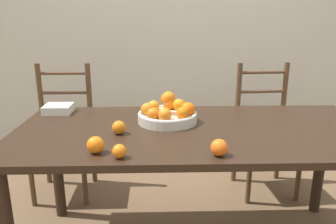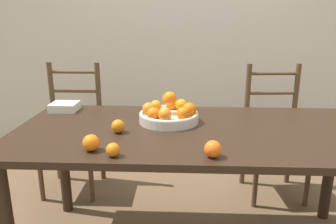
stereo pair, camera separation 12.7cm
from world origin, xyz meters
The scene contains 10 objects.
wall_back centered at (0.00, 1.46, 1.30)m, with size 8.00×0.06×2.60m.
dining_table centered at (0.00, 0.00, 0.67)m, with size 1.97×0.91×0.76m.
fruit_bowl centered at (-0.16, 0.11, 0.81)m, with size 0.34×0.34×0.18m.
orange_loose_0 centered at (-0.42, -0.08, 0.80)m, with size 0.07×0.07×0.07m.
orange_loose_1 centered at (-0.49, -0.32, 0.80)m, with size 0.08×0.08×0.08m.
orange_loose_2 centered at (0.05, -0.37, 0.80)m, with size 0.07×0.07×0.07m.
orange_loose_3 centered at (-0.38, -0.38, 0.79)m, with size 0.06×0.06×0.06m.
chair_left centered at (-0.95, 0.72, 0.47)m, with size 0.42×0.40×1.00m.
chair_right centered at (0.62, 0.72, 0.47)m, with size 0.45×0.43×1.00m.
book_stack centered at (-0.84, 0.32, 0.79)m, with size 0.17×0.15×0.05m.
Camera 2 is at (-0.08, -1.67, 1.33)m, focal length 35.00 mm.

